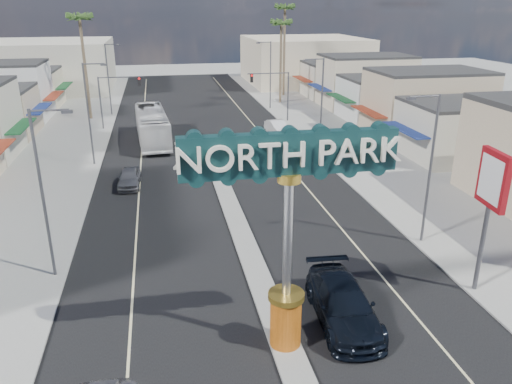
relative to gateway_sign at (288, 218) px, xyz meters
name	(u,v)px	position (x,y,z in m)	size (l,w,h in m)	color
ground	(212,159)	(0.00, 28.02, -5.93)	(160.00, 160.00, 0.00)	gray
road	(212,158)	(0.00, 28.02, -5.92)	(20.00, 120.00, 0.01)	black
median_island	(239,228)	(0.00, 12.02, -5.85)	(1.30, 30.00, 0.16)	gray
sidewalk_left	(55,167)	(-14.00, 28.02, -5.87)	(8.00, 120.00, 0.12)	gray
sidewalk_right	(352,150)	(14.00, 28.02, -5.87)	(8.00, 120.00, 0.12)	gray
storefront_row_right	(391,95)	(24.00, 41.02, -2.93)	(12.00, 42.00, 6.00)	#B7B29E
backdrop_far_left	(49,66)	(-22.00, 73.02, -1.93)	(20.00, 20.00, 8.00)	#B7B29E
backdrop_far_right	(304,60)	(22.00, 73.02, -1.93)	(20.00, 20.00, 8.00)	beige
gateway_sign	(288,218)	(0.00, 0.00, 0.00)	(8.20, 1.50, 9.15)	#B0500D
traffic_signal_left	(116,92)	(-9.18, 42.02, -1.65)	(5.09, 0.45, 6.00)	#47474C
traffic_signal_right	(274,87)	(9.18, 42.02, -1.65)	(5.09, 0.45, 6.00)	#47474C
streetlight_l_near	(45,187)	(-10.43, 8.02, -0.86)	(2.03, 0.22, 9.00)	#47474C
streetlight_l_mid	(90,109)	(-10.43, 28.02, -0.86)	(2.03, 0.22, 9.00)	#47474C
streetlight_l_far	(109,76)	(-10.43, 50.02, -0.86)	(2.03, 0.22, 9.00)	#47474C
streetlight_r_near	(428,163)	(10.43, 8.02, -0.86)	(2.03, 0.22, 9.00)	#47474C
streetlight_r_mid	(320,101)	(10.43, 28.02, -0.86)	(2.03, 0.22, 9.00)	#47474C
streetlight_r_far	(269,72)	(10.43, 50.02, -0.86)	(2.03, 0.22, 9.00)	#47474C
palm_left_far	(80,23)	(-13.00, 48.02, 5.57)	(2.60, 2.60, 13.10)	brown
palm_right_mid	(281,27)	(13.00, 54.02, 4.67)	(2.60, 2.60, 12.10)	brown
palm_right_far	(285,13)	(15.00, 60.02, 6.46)	(2.60, 2.60, 14.10)	brown
suv_right	(343,304)	(3.02, 1.28, -5.03)	(2.51, 6.18, 1.79)	black
car_parked_left	(129,178)	(-7.22, 21.66, -5.21)	(1.69, 4.19, 1.43)	slate
car_parked_right	(277,128)	(8.25, 35.85, -5.16)	(1.63, 4.68, 1.54)	silver
city_bus	(152,126)	(-5.35, 35.28, -4.21)	(2.89, 12.35, 3.44)	silver
bank_pylon_sign	(492,188)	(10.49, 2.43, -0.36)	(0.50, 2.27, 7.20)	#47474C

